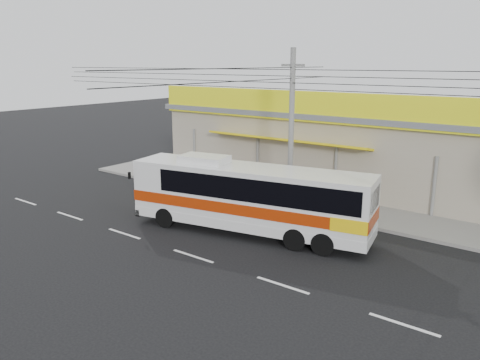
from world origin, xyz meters
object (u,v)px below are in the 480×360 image
object	(u,v)px
coach_bus	(253,195)
motorbike_red	(239,178)
motorbike_dark	(187,172)
utility_pole	(293,78)

from	to	relation	value
coach_bus	motorbike_red	bearing A→B (deg)	120.58
coach_bus	motorbike_red	xyz separation A→B (m)	(-4.77, 5.37, -1.02)
motorbike_red	motorbike_dark	world-z (taller)	motorbike_red
coach_bus	motorbike_dark	bearing A→B (deg)	139.29
motorbike_red	coach_bus	bearing A→B (deg)	-161.79
motorbike_dark	coach_bus	bearing A→B (deg)	-97.91
utility_pole	coach_bus	bearing A→B (deg)	-86.94
motorbike_red	utility_pole	xyz separation A→B (m)	(4.59, -2.01, 5.75)
coach_bus	motorbike_red	size ratio (longest dim) A/B	5.03
motorbike_dark	utility_pole	distance (m)	10.00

